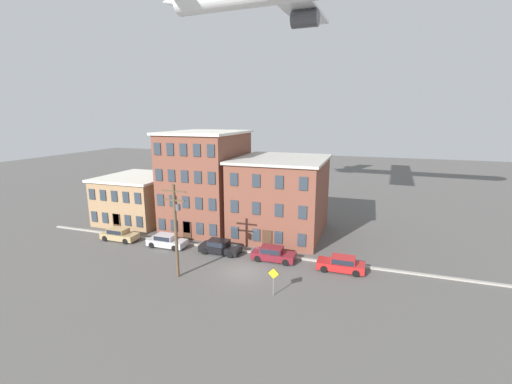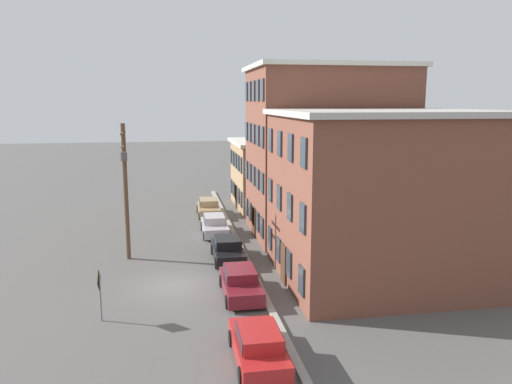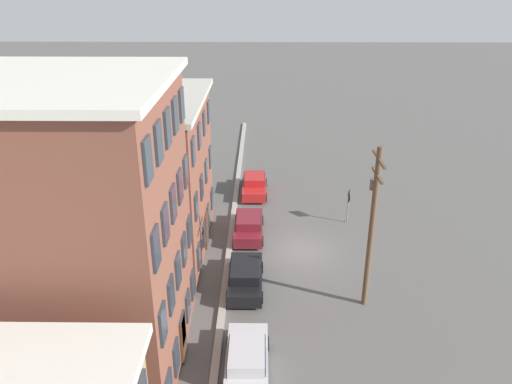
{
  "view_description": "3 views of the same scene",
  "coord_description": "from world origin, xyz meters",
  "px_view_note": "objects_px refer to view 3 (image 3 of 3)",
  "views": [
    {
      "loc": [
        10.66,
        -28.04,
        14.46
      ],
      "look_at": [
        -0.18,
        4.24,
        6.81
      ],
      "focal_mm": 24.0,
      "sensor_mm": 36.0,
      "label": 1
    },
    {
      "loc": [
        26.24,
        -0.03,
        9.94
      ],
      "look_at": [
        -0.31,
        4.55,
        5.02
      ],
      "focal_mm": 35.0,
      "sensor_mm": 36.0,
      "label": 2
    },
    {
      "loc": [
        -26.87,
        2.51,
        15.87
      ],
      "look_at": [
        1.99,
        2.87,
        3.08
      ],
      "focal_mm": 35.0,
      "sensor_mm": 36.0,
      "label": 3
    }
  ],
  "objects_px": {
    "car_silver": "(247,360)",
    "car_black": "(245,276)",
    "car_red": "(254,184)",
    "utility_pole": "(372,220)",
    "caution_sign": "(349,201)",
    "car_maroon": "(249,225)"
  },
  "relations": [
    {
      "from": "car_black",
      "to": "car_maroon",
      "type": "relative_size",
      "value": 1.0
    },
    {
      "from": "car_maroon",
      "to": "car_black",
      "type": "bearing_deg",
      "value": 179.81
    },
    {
      "from": "caution_sign",
      "to": "utility_pole",
      "type": "distance_m",
      "value": 9.74
    },
    {
      "from": "car_red",
      "to": "caution_sign",
      "type": "distance_m",
      "value": 8.16
    },
    {
      "from": "caution_sign",
      "to": "car_maroon",
      "type": "bearing_deg",
      "value": 106.1
    },
    {
      "from": "car_silver",
      "to": "car_black",
      "type": "bearing_deg",
      "value": 2.38
    },
    {
      "from": "car_maroon",
      "to": "car_red",
      "type": "relative_size",
      "value": 1.0
    },
    {
      "from": "car_silver",
      "to": "car_black",
      "type": "height_order",
      "value": "same"
    },
    {
      "from": "car_red",
      "to": "utility_pole",
      "type": "relative_size",
      "value": 0.51
    },
    {
      "from": "car_silver",
      "to": "car_red",
      "type": "relative_size",
      "value": 1.0
    },
    {
      "from": "car_black",
      "to": "car_silver",
      "type": "bearing_deg",
      "value": -177.62
    },
    {
      "from": "car_red",
      "to": "car_black",
      "type": "bearing_deg",
      "value": 178.71
    },
    {
      "from": "car_maroon",
      "to": "utility_pole",
      "type": "relative_size",
      "value": 0.51
    },
    {
      "from": "car_black",
      "to": "utility_pole",
      "type": "relative_size",
      "value": 0.51
    },
    {
      "from": "caution_sign",
      "to": "utility_pole",
      "type": "height_order",
      "value": "utility_pole"
    },
    {
      "from": "car_black",
      "to": "caution_sign",
      "type": "bearing_deg",
      "value": -40.62
    },
    {
      "from": "car_maroon",
      "to": "utility_pole",
      "type": "height_order",
      "value": "utility_pole"
    },
    {
      "from": "utility_pole",
      "to": "caution_sign",
      "type": "bearing_deg",
      "value": -3.32
    },
    {
      "from": "car_silver",
      "to": "car_red",
      "type": "xyz_separation_m",
      "value": [
        19.18,
        -0.02,
        0.0
      ]
    },
    {
      "from": "car_black",
      "to": "utility_pole",
      "type": "height_order",
      "value": "utility_pole"
    },
    {
      "from": "utility_pole",
      "to": "car_maroon",
      "type": "bearing_deg",
      "value": 40.6
    },
    {
      "from": "car_red",
      "to": "car_silver",
      "type": "bearing_deg",
      "value": 179.93
    }
  ]
}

